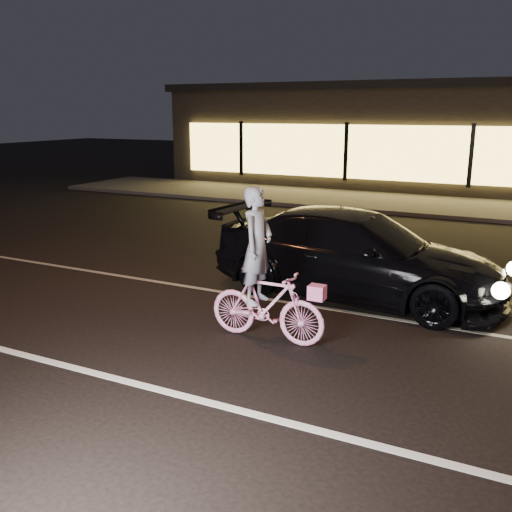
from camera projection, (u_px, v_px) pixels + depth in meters
The scene contains 7 objects.
ground at pixel (324, 364), 7.24m from camera, with size 90.00×90.00×0.00m, color black.
lane_stripe_near at pixel (275, 419), 5.94m from camera, with size 60.00×0.12×0.01m, color silver.
lane_stripe_far at pixel (367, 315), 8.98m from camera, with size 60.00×0.10×0.01m, color gray.
sidewalk at pixel (460, 208), 18.51m from camera, with size 30.00×4.00×0.12m, color #383533.
storefront at pixel (484, 135), 23.17m from camera, with size 25.40×8.42×4.20m.
cyclist at pixel (264, 287), 7.85m from camera, with size 1.71×0.59×2.15m.
sedan at pixel (357, 255), 9.77m from camera, with size 5.20×2.48×1.46m.
Camera 1 is at (2.19, -6.36, 3.13)m, focal length 40.00 mm.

